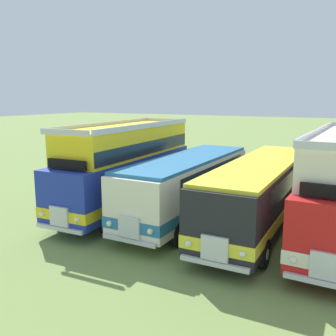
% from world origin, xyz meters
% --- Properties ---
extents(bus_first_in_row, '(2.96, 10.25, 4.52)m').
position_xyz_m(bus_first_in_row, '(-10.16, -0.27, 2.36)').
color(bus_first_in_row, '#1E339E').
rests_on(bus_first_in_row, ground).
extents(bus_second_in_row, '(2.64, 10.08, 2.99)m').
position_xyz_m(bus_second_in_row, '(-6.77, -0.11, 1.75)').
color(bus_second_in_row, silver).
rests_on(bus_second_in_row, ground).
extents(bus_third_in_row, '(2.70, 11.70, 2.99)m').
position_xyz_m(bus_third_in_row, '(-3.39, 0.34, 1.76)').
color(bus_third_in_row, black).
rests_on(bus_third_in_row, ground).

